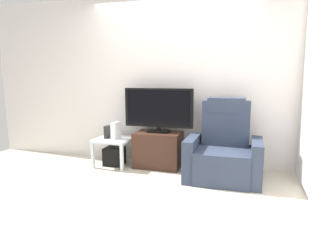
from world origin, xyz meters
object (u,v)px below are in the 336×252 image
Objects in this scene: subwoofer_box at (114,156)px; book_upright at (107,132)px; game_console at (116,130)px; television at (158,109)px; side_table at (114,142)px; recliner_armchair at (224,152)px; tv_stand at (158,150)px.

book_upright is (-0.10, -0.02, 0.38)m from subwoofer_box.
subwoofer_box is 0.41m from game_console.
television is 5.37× the size of book_upright.
side_table is at bearing 146.31° from subwoofer_box.
recliner_armchair is 1.68m from game_console.
tv_stand is 1.28× the size of side_table.
subwoofer_box is (0.00, -0.00, -0.22)m from side_table.
recliner_armchair is 1.81m from book_upright.
subwoofer_box is at bearing -33.69° from side_table.
recliner_armchair is at bearing -15.23° from television.
television is at bearing 9.79° from book_upright.
game_console reaches higher than book_upright.
book_upright is (-0.79, -0.12, 0.25)m from tv_stand.
subwoofer_box is at bearing -171.97° from tv_stand.
recliner_armchair is 2.00× the size of side_table.
game_console is at bearing 15.95° from side_table.
television is 1.95× the size of side_table.
television is at bearing 172.22° from recliner_armchair.
game_console is at bearing -178.28° from recliner_armchair.
recliner_armchair is 1.70m from side_table.
television reaches higher than book_upright.
tv_stand is 1.04m from recliner_armchair.
television reaches higher than game_console.
game_console is (0.14, 0.03, 0.03)m from book_upright.
television is 0.74m from game_console.
side_table is 0.19m from game_console.
side_table is (-0.69, -0.10, 0.09)m from tv_stand.
television reaches higher than subwoofer_box.
tv_stand is 0.66× the size of television.
recliner_armchair reaches higher than tv_stand.
tv_stand is 0.70m from side_table.
side_table is at bearing 11.31° from book_upright.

